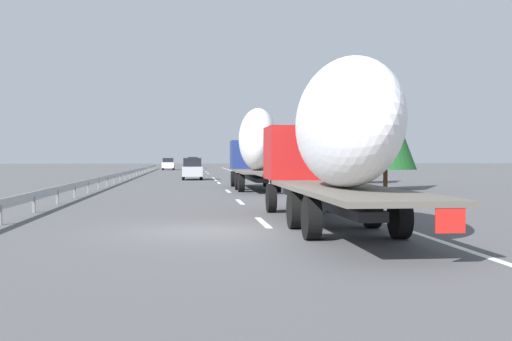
% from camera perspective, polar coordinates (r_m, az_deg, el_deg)
% --- Properties ---
extents(ground_plane, '(260.00, 260.00, 0.00)m').
position_cam_1_polar(ground_plane, '(57.34, -5.53, -0.77)').
color(ground_plane, '#4C4C4F').
extents(lane_stripe_0, '(3.20, 0.20, 0.01)m').
position_cam_1_polar(lane_stripe_0, '(19.54, 0.63, -4.66)').
color(lane_stripe_0, white).
rests_on(lane_stripe_0, ground_plane).
extents(lane_stripe_1, '(3.20, 0.20, 0.01)m').
position_cam_1_polar(lane_stripe_1, '(28.35, -1.44, -2.82)').
color(lane_stripe_1, white).
rests_on(lane_stripe_1, ground_plane).
extents(lane_stripe_2, '(3.20, 0.20, 0.01)m').
position_cam_1_polar(lane_stripe_2, '(37.16, -2.52, -1.85)').
color(lane_stripe_2, white).
rests_on(lane_stripe_2, ground_plane).
extents(lane_stripe_3, '(3.20, 0.20, 0.01)m').
position_cam_1_polar(lane_stripe_3, '(48.94, -3.35, -1.11)').
color(lane_stripe_3, white).
rests_on(lane_stripe_3, ground_plane).
extents(lane_stripe_4, '(3.20, 0.20, 0.01)m').
position_cam_1_polar(lane_stripe_4, '(54.89, -3.63, -0.85)').
color(lane_stripe_4, white).
rests_on(lane_stripe_4, ground_plane).
extents(lane_stripe_5, '(3.20, 0.20, 0.01)m').
position_cam_1_polar(lane_stripe_5, '(59.84, -3.83, -0.68)').
color(lane_stripe_5, white).
rests_on(lane_stripe_5, ground_plane).
extents(lane_stripe_6, '(3.20, 0.20, 0.01)m').
position_cam_1_polar(lane_stripe_6, '(77.26, -4.31, -0.25)').
color(lane_stripe_6, white).
rests_on(lane_stripe_6, ground_plane).
extents(lane_stripe_7, '(3.20, 0.20, 0.01)m').
position_cam_1_polar(lane_stripe_7, '(85.74, -4.47, -0.10)').
color(lane_stripe_7, white).
rests_on(lane_stripe_7, ground_plane).
extents(lane_stripe_8, '(3.20, 0.20, 0.01)m').
position_cam_1_polar(lane_stripe_8, '(103.18, -4.73, 0.13)').
color(lane_stripe_8, white).
rests_on(lane_stripe_8, ground_plane).
extents(edge_line_right, '(110.00, 0.20, 0.01)m').
position_cam_1_polar(edge_line_right, '(62.62, -0.53, -0.59)').
color(edge_line_right, white).
rests_on(edge_line_right, ground_plane).
extents(truck_lead, '(12.02, 2.55, 4.89)m').
position_cam_1_polar(truck_lead, '(38.92, -0.02, 2.19)').
color(truck_lead, navy).
rests_on(truck_lead, ground_plane).
extents(truck_trailing, '(14.37, 2.55, 4.57)m').
position_cam_1_polar(truck_trailing, '(18.00, 6.99, 3.04)').
color(truck_trailing, '#B21919').
rests_on(truck_trailing, ground_plane).
extents(car_silver_hatch, '(4.24, 1.75, 1.90)m').
position_cam_1_polar(car_silver_hatch, '(55.76, -5.72, 0.15)').
color(car_silver_hatch, '#ADB2B7').
rests_on(car_silver_hatch, ground_plane).
extents(car_white_van, '(4.33, 1.82, 1.81)m').
position_cam_1_polar(car_white_van, '(97.28, -7.85, 0.59)').
color(car_white_van, white).
rests_on(car_white_van, ground_plane).
extents(car_black_suv, '(4.56, 1.91, 1.95)m').
position_cam_1_polar(car_black_suv, '(109.84, -5.67, 0.70)').
color(car_black_suv, black).
rests_on(car_black_suv, ground_plane).
extents(road_sign, '(0.10, 0.90, 3.07)m').
position_cam_1_polar(road_sign, '(57.90, 1.11, 1.36)').
color(road_sign, gray).
rests_on(road_sign, ground_plane).
extents(tree_0, '(3.52, 3.52, 5.63)m').
position_cam_1_polar(tree_0, '(48.87, 9.20, 3.21)').
color(tree_0, '#472D19').
rests_on(tree_0, ground_plane).
extents(tree_1, '(3.72, 3.72, 6.26)m').
position_cam_1_polar(tree_1, '(39.55, 11.51, 3.73)').
color(tree_1, '#472D19').
rests_on(tree_1, ground_plane).
extents(tree_2, '(2.44, 2.44, 6.38)m').
position_cam_1_polar(tree_2, '(100.88, 1.13, 2.30)').
color(tree_2, '#472D19').
rests_on(tree_2, ground_plane).
extents(guardrail_median, '(94.00, 0.10, 0.76)m').
position_cam_1_polar(guardrail_median, '(60.58, -11.24, -0.13)').
color(guardrail_median, '#9EA0A5').
rests_on(guardrail_median, ground_plane).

